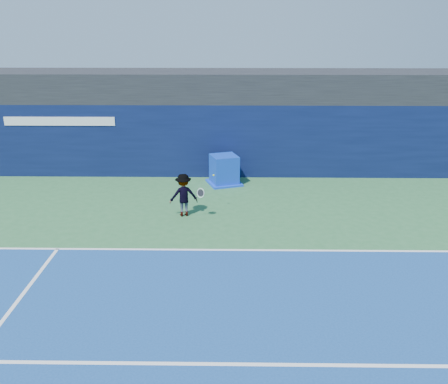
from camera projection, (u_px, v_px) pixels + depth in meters
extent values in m
plane|color=#2E6638|center=(232.00, 307.00, 11.36)|extent=(80.00, 80.00, 0.00)
cube|color=white|center=(232.00, 250.00, 14.20)|extent=(24.00, 0.10, 0.01)
cube|color=white|center=(232.00, 364.00, 9.47)|extent=(24.00, 0.10, 0.01)
cube|color=black|center=(232.00, 86.00, 21.07)|extent=(36.00, 3.00, 1.20)
cube|color=#0A1337|center=(232.00, 140.00, 20.80)|extent=(36.00, 1.00, 3.00)
cube|color=white|center=(59.00, 121.00, 20.15)|extent=(4.50, 0.04, 0.35)
cube|color=#0C32B1|center=(224.00, 170.00, 19.83)|extent=(1.24, 1.24, 1.17)
cube|color=#0E36C7|center=(224.00, 183.00, 20.00)|extent=(1.55, 1.55, 0.08)
imported|color=silver|center=(183.00, 195.00, 16.53)|extent=(1.04, 0.75, 1.44)
cylinder|color=black|center=(197.00, 200.00, 16.31)|extent=(0.07, 0.13, 0.23)
torus|color=white|center=(201.00, 193.00, 16.18)|extent=(0.27, 0.15, 0.26)
cylinder|color=black|center=(201.00, 193.00, 16.18)|extent=(0.22, 0.12, 0.22)
sphere|color=yellow|center=(214.00, 175.00, 16.73)|extent=(0.06, 0.06, 0.06)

